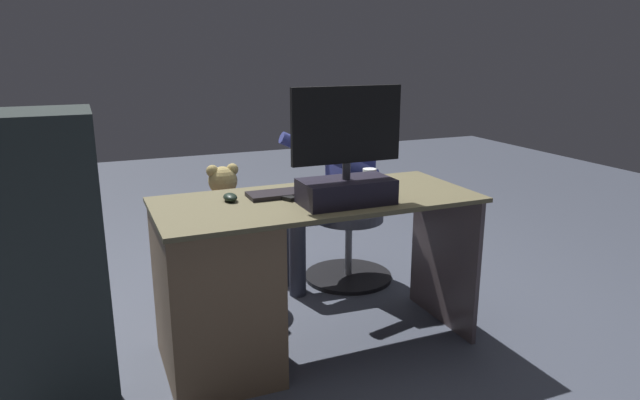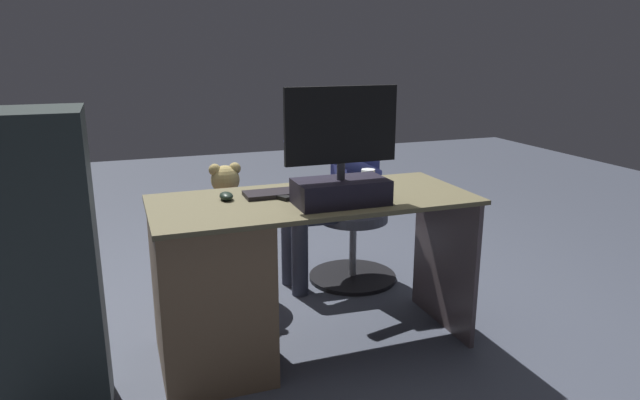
% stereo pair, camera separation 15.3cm
% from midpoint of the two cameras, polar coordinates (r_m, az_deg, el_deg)
% --- Properties ---
extents(ground_plane, '(10.00, 10.00, 0.00)m').
position_cam_midpoint_polar(ground_plane, '(3.18, -3.99, -11.63)').
color(ground_plane, '#454B5A').
extents(desk, '(1.48, 0.64, 0.76)m').
position_cam_midpoint_polar(desk, '(2.63, -10.11, -8.21)').
color(desk, brown).
rests_on(desk, ground_plane).
extents(monitor, '(0.51, 0.22, 0.51)m').
position_cam_midpoint_polar(monitor, '(2.49, 0.89, 2.93)').
color(monitor, black).
rests_on(monitor, desk).
extents(keyboard, '(0.42, 0.14, 0.02)m').
position_cam_midpoint_polar(keyboard, '(2.68, -4.46, 0.73)').
color(keyboard, black).
rests_on(keyboard, desk).
extents(computer_mouse, '(0.06, 0.10, 0.04)m').
position_cam_midpoint_polar(computer_mouse, '(2.60, -10.65, 0.26)').
color(computer_mouse, black).
rests_on(computer_mouse, desk).
extents(cup, '(0.07, 0.07, 0.09)m').
position_cam_midpoint_polar(cup, '(2.82, 3.42, 2.22)').
color(cup, white).
rests_on(cup, desk).
extents(tv_remote, '(0.11, 0.15, 0.02)m').
position_cam_midpoint_polar(tv_remote, '(2.61, -5.48, 0.32)').
color(tv_remote, black).
rests_on(tv_remote, desk).
extents(notebook_binder, '(0.27, 0.33, 0.02)m').
position_cam_midpoint_polar(notebook_binder, '(2.65, 1.83, 0.68)').
color(notebook_binder, beige).
rests_on(notebook_binder, desk).
extents(office_chair_teddy, '(0.54, 0.54, 0.45)m').
position_cam_midpoint_polar(office_chair_teddy, '(3.31, -10.67, -5.93)').
color(office_chair_teddy, black).
rests_on(office_chair_teddy, ground_plane).
extents(teddy_bear, '(0.26, 0.26, 0.37)m').
position_cam_midpoint_polar(teddy_bear, '(3.21, -11.02, 0.01)').
color(teddy_bear, tan).
rests_on(teddy_bear, office_chair_teddy).
extents(visitor_chair, '(0.55, 0.55, 0.45)m').
position_cam_midpoint_polar(visitor_chair, '(3.59, 1.66, -4.11)').
color(visitor_chair, black).
rests_on(visitor_chair, ground_plane).
extents(person, '(0.56, 0.50, 1.19)m').
position_cam_midpoint_polar(person, '(3.43, 0.44, 2.70)').
color(person, '#39408C').
rests_on(person, ground_plane).
extents(equipment_rack, '(0.44, 0.36, 1.22)m').
position_cam_midpoint_polar(equipment_rack, '(2.32, -27.75, -7.41)').
color(equipment_rack, '#293230').
rests_on(equipment_rack, ground_plane).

